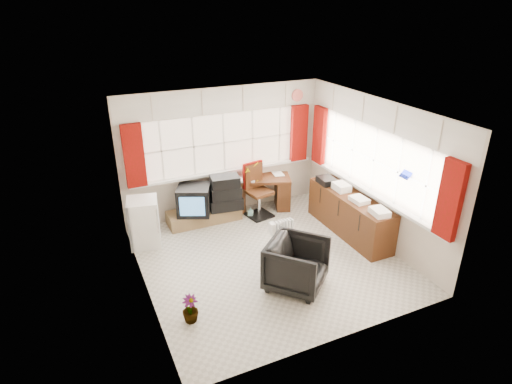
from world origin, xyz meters
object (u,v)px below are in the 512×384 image
desk_lamp (256,168)px  credenza (349,213)px  radiator (282,238)px  mini_fridge (144,222)px  tv_bench (204,215)px  crt_tv (194,200)px  desk (260,191)px  task_chair (256,188)px  office_chair (297,265)px

desk_lamp → credenza: bearing=-51.4°
radiator → mini_fridge: bearing=150.9°
radiator → tv_bench: (-0.89, 1.55, -0.11)m
radiator → crt_tv: (-1.09, 1.49, 0.29)m
crt_tv → tv_bench: bearing=16.9°
desk → credenza: size_ratio=0.65×
credenza → tv_bench: bearing=146.3°
crt_tv → mini_fridge: mini_fridge is taller
credenza → mini_fridge: size_ratio=2.32×
task_chair → tv_bench: size_ratio=0.77×
radiator → crt_tv: size_ratio=0.74×
credenza → desk_lamp: bearing=128.6°
desk → task_chair: 0.36m
desk → tv_bench: desk is taller
credenza → tv_bench: 2.75m
desk → office_chair: 2.69m
office_chair → credenza: size_ratio=0.42×
office_chair → tv_bench: 2.62m
desk → mini_fridge: 2.48m
radiator → credenza: (1.39, 0.03, 0.16)m
credenza → tv_bench: credenza is taller
desk_lamp → crt_tv: size_ratio=0.51×
task_chair → mini_fridge: task_chair is taller
office_chair → mini_fridge: mini_fridge is taller
desk_lamp → mini_fridge: bearing=-171.4°
radiator → mini_fridge: size_ratio=0.66×
task_chair → crt_tv: 1.24m
desk → mini_fridge: mini_fridge is taller
mini_fridge → task_chair: bearing=6.3°
credenza → radiator: bearing=-179.0°
task_chair → crt_tv: task_chair is taller
crt_tv → radiator: bearing=-53.8°
office_chair → tv_bench: size_ratio=0.60×
mini_fridge → desk_lamp: bearing=8.6°
crt_tv → desk_lamp: bearing=1.1°
desk → office_chair: (-0.64, -2.61, 0.00)m
desk → office_chair: bearing=-103.7°
tv_bench → desk_lamp: bearing=-1.8°
desk → credenza: 1.91m
tv_bench → mini_fridge: bearing=-162.3°
desk_lamp → tv_bench: (-1.10, 0.03, -0.82)m
desk → crt_tv: crt_tv is taller
radiator → desk_lamp: bearing=82.3°
credenza → crt_tv: size_ratio=2.62×
task_chair → office_chair: bearing=-100.2°
radiator → mini_fridge: mini_fridge is taller
task_chair → credenza: bearing=-48.1°
radiator → credenza: credenza is taller
task_chair → crt_tv: (-1.24, 0.08, -0.05)m
desk → desk_lamp: desk_lamp is taller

